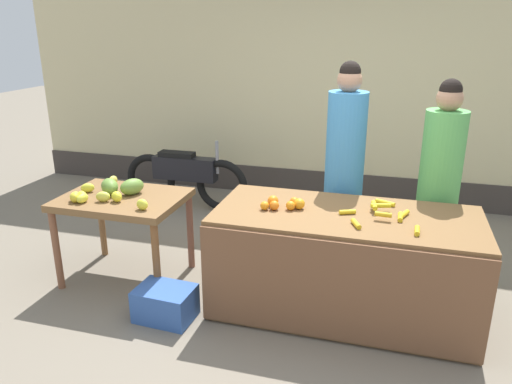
{
  "coord_description": "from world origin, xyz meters",
  "views": [
    {
      "loc": [
        0.7,
        -3.52,
        2.19
      ],
      "look_at": [
        -0.35,
        0.15,
        0.88
      ],
      "focal_mm": 34.47,
      "sensor_mm": 36.0,
      "label": 1
    }
  ],
  "objects_px": {
    "vendor_woman_blue_shirt": "(344,170)",
    "parked_motorcycle": "(185,176)",
    "produce_crate": "(165,303)",
    "produce_sack": "(239,226)",
    "vendor_woman_green_shirt": "(439,185)"
  },
  "relations": [
    {
      "from": "vendor_woman_blue_shirt",
      "to": "parked_motorcycle",
      "type": "bearing_deg",
      "value": 151.4
    },
    {
      "from": "vendor_woman_blue_shirt",
      "to": "produce_crate",
      "type": "relative_size",
      "value": 4.32
    },
    {
      "from": "parked_motorcycle",
      "to": "produce_sack",
      "type": "distance_m",
      "value": 1.38
    },
    {
      "from": "produce_sack",
      "to": "parked_motorcycle",
      "type": "bearing_deg",
      "value": 136.85
    },
    {
      "from": "vendor_woman_green_shirt",
      "to": "vendor_woman_blue_shirt",
      "type": "bearing_deg",
      "value": 178.87
    },
    {
      "from": "parked_motorcycle",
      "to": "produce_crate",
      "type": "height_order",
      "value": "parked_motorcycle"
    },
    {
      "from": "parked_motorcycle",
      "to": "produce_crate",
      "type": "xyz_separation_m",
      "value": [
        0.84,
        -2.32,
        -0.27
      ]
    },
    {
      "from": "vendor_woman_blue_shirt",
      "to": "vendor_woman_green_shirt",
      "type": "distance_m",
      "value": 0.8
    },
    {
      "from": "produce_crate",
      "to": "produce_sack",
      "type": "xyz_separation_m",
      "value": [
        0.15,
        1.39,
        0.11
      ]
    },
    {
      "from": "parked_motorcycle",
      "to": "produce_sack",
      "type": "height_order",
      "value": "parked_motorcycle"
    },
    {
      "from": "vendor_woman_green_shirt",
      "to": "parked_motorcycle",
      "type": "bearing_deg",
      "value": 158.31
    },
    {
      "from": "parked_motorcycle",
      "to": "produce_crate",
      "type": "relative_size",
      "value": 3.64
    },
    {
      "from": "vendor_woman_blue_shirt",
      "to": "vendor_woman_green_shirt",
      "type": "height_order",
      "value": "vendor_woman_blue_shirt"
    },
    {
      "from": "produce_crate",
      "to": "produce_sack",
      "type": "bearing_deg",
      "value": 83.67
    },
    {
      "from": "produce_sack",
      "to": "vendor_woman_green_shirt",
      "type": "bearing_deg",
      "value": -6.0
    }
  ]
}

